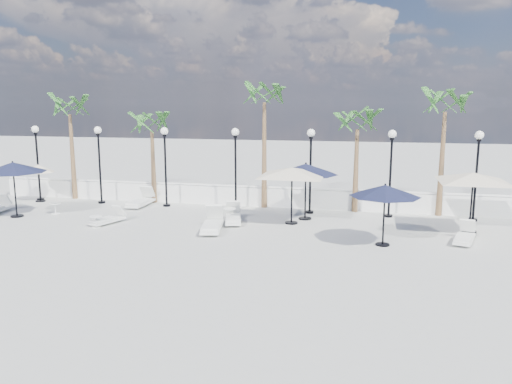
% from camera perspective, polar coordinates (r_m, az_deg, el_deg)
% --- Properties ---
extents(ground, '(100.00, 100.00, 0.00)m').
position_cam_1_polar(ground, '(17.64, -7.82, -6.35)').
color(ground, '#ABABA6').
rests_on(ground, ground).
extents(balustrade, '(26.00, 0.30, 1.01)m').
position_cam_1_polar(balustrade, '(24.50, -1.72, -0.46)').
color(balustrade, white).
rests_on(balustrade, ground).
extents(lamppost_0, '(0.36, 0.36, 3.84)m').
position_cam_1_polar(lamppost_0, '(27.87, -23.75, 4.18)').
color(lamppost_0, black).
rests_on(lamppost_0, ground).
extents(lamppost_1, '(0.36, 0.36, 3.84)m').
position_cam_1_polar(lamppost_1, '(25.96, -17.50, 4.19)').
color(lamppost_1, black).
rests_on(lamppost_1, ground).
extents(lamppost_2, '(0.36, 0.36, 3.84)m').
position_cam_1_polar(lamppost_2, '(24.39, -10.35, 4.14)').
color(lamppost_2, black).
rests_on(lamppost_2, ground).
extents(lamppost_3, '(0.36, 0.36, 3.84)m').
position_cam_1_polar(lamppost_3, '(23.25, -2.36, 4.00)').
color(lamppost_3, black).
rests_on(lamppost_3, ground).
extents(lamppost_4, '(0.36, 0.36, 3.84)m').
position_cam_1_polar(lamppost_4, '(22.60, 6.26, 3.77)').
color(lamppost_4, black).
rests_on(lamppost_4, ground).
extents(lamppost_5, '(0.36, 0.36, 3.84)m').
position_cam_1_polar(lamppost_5, '(22.48, 15.17, 3.45)').
color(lamppost_5, black).
rests_on(lamppost_5, ground).
extents(lamppost_6, '(0.36, 0.36, 3.84)m').
position_cam_1_polar(lamppost_6, '(22.90, 23.96, 3.04)').
color(lamppost_6, black).
rests_on(lamppost_6, ground).
extents(palm_0, '(2.60, 2.60, 5.50)m').
position_cam_1_polar(palm_0, '(27.57, -20.53, 8.60)').
color(palm_0, brown).
rests_on(palm_0, ground).
extents(palm_1, '(2.60, 2.60, 4.70)m').
position_cam_1_polar(palm_1, '(25.43, -11.82, 7.18)').
color(palm_1, brown).
rests_on(palm_1, ground).
extents(palm_2, '(2.60, 2.60, 6.10)m').
position_cam_1_polar(palm_2, '(23.61, 0.97, 10.48)').
color(palm_2, brown).
rests_on(palm_2, ground).
extents(palm_3, '(2.60, 2.60, 4.90)m').
position_cam_1_polar(palm_3, '(23.15, 11.52, 7.40)').
color(palm_3, brown).
rests_on(palm_3, ground).
extents(palm_4, '(2.60, 2.60, 5.70)m').
position_cam_1_polar(palm_4, '(23.34, 20.82, 8.88)').
color(palm_4, brown).
rests_on(palm_4, ground).
extents(lounger_2, '(1.01, 1.72, 0.61)m').
position_cam_1_polar(lounger_2, '(21.74, -16.57, -2.96)').
color(lounger_2, white).
rests_on(lounger_2, ground).
extents(lounger_3, '(0.71, 2.12, 0.79)m').
position_cam_1_polar(lounger_3, '(24.97, -13.03, -0.99)').
color(lounger_3, white).
rests_on(lounger_3, ground).
extents(lounger_4, '(1.11, 2.26, 0.81)m').
position_cam_1_polar(lounger_4, '(19.73, -5.03, -3.70)').
color(lounger_4, white).
rests_on(lounger_4, ground).
extents(lounger_5, '(1.11, 2.04, 0.73)m').
position_cam_1_polar(lounger_5, '(21.03, -2.62, -2.88)').
color(lounger_5, white).
rests_on(lounger_5, ground).
extents(lounger_6, '(1.04, 1.86, 0.66)m').
position_cam_1_polar(lounger_6, '(19.59, 22.73, -4.71)').
color(lounger_6, white).
rests_on(lounger_6, ground).
extents(side_table_0, '(0.48, 0.48, 0.47)m').
position_cam_1_polar(side_table_0, '(21.26, -17.82, -3.11)').
color(side_table_0, white).
rests_on(side_table_0, ground).
extents(side_table_1, '(0.50, 0.50, 0.49)m').
position_cam_1_polar(side_table_1, '(24.45, -21.96, -1.64)').
color(side_table_1, white).
rests_on(side_table_1, ground).
extents(side_table_2, '(0.54, 0.54, 0.53)m').
position_cam_1_polar(side_table_2, '(21.41, -3.04, -2.44)').
color(side_table_2, white).
rests_on(side_table_2, ground).
extents(parasol_navy_left, '(2.82, 2.82, 2.49)m').
position_cam_1_polar(parasol_navy_left, '(24.21, -26.03, 2.52)').
color(parasol_navy_left, black).
rests_on(parasol_navy_left, ground).
extents(parasol_navy_mid, '(2.77, 2.77, 2.48)m').
position_cam_1_polar(parasol_navy_mid, '(21.41, 5.71, 2.60)').
color(parasol_navy_mid, black).
rests_on(parasol_navy_mid, ground).
extents(parasol_navy_right, '(2.48, 2.48, 2.23)m').
position_cam_1_polar(parasol_navy_right, '(17.93, 14.53, 0.10)').
color(parasol_navy_right, black).
rests_on(parasol_navy_right, ground).
extents(parasol_cream_sq_a, '(5.18, 5.18, 2.54)m').
position_cam_1_polar(parasol_cream_sq_a, '(20.55, 4.14, 2.78)').
color(parasol_cream_sq_a, black).
rests_on(parasol_cream_sq_a, ground).
extents(parasol_cream_sq_b, '(5.05, 5.05, 2.53)m').
position_cam_1_polar(parasol_cream_sq_b, '(20.82, 23.62, 2.01)').
color(parasol_cream_sq_b, black).
rests_on(parasol_cream_sq_b, ground).
extents(parasol_cream_small, '(1.60, 1.60, 1.96)m').
position_cam_1_polar(parasol_cream_small, '(27.59, -23.63, 2.43)').
color(parasol_cream_small, black).
rests_on(parasol_cream_small, ground).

